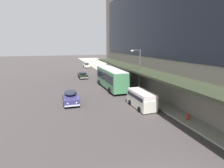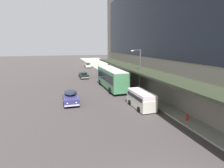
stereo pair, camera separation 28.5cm
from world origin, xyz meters
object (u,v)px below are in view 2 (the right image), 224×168
at_px(sedan_far_back, 71,96).
at_px(street_lamp, 139,69).
at_px(vw_van, 141,98).
at_px(fire_hydrant, 187,117).
at_px(transit_bus_kerbside_front, 112,77).
at_px(sedan_lead_near, 88,65).
at_px(sedan_trailing_mid, 84,75).

relative_size(sedan_far_back, street_lamp, 0.75).
bearing_deg(vw_van, fire_hydrant, -62.92).
distance_m(vw_van, fire_hydrant, 5.51).
distance_m(transit_bus_kerbside_front, vw_van, 9.67).
xyz_separation_m(transit_bus_kerbside_front, street_lamp, (2.49, -4.91, 1.99)).
relative_size(transit_bus_kerbside_front, vw_van, 2.11).
distance_m(sedan_lead_near, fire_hydrant, 43.73).
bearing_deg(sedan_far_back, sedan_lead_near, 77.44).
bearing_deg(sedan_lead_near, street_lamp, -86.88).
bearing_deg(fire_hydrant, sedan_trailing_mid, 103.82).
distance_m(street_lamp, fire_hydrant, 10.19).
distance_m(vw_van, street_lamp, 5.79).
height_order(street_lamp, fire_hydrant, street_lamp).
bearing_deg(street_lamp, vw_van, -111.54).
xyz_separation_m(street_lamp, fire_hydrant, (0.64, -9.58, -3.42)).
xyz_separation_m(sedan_far_back, fire_hydrant, (10.19, -9.15, -0.29)).
relative_size(sedan_lead_near, street_lamp, 0.78).
bearing_deg(fire_hydrant, sedan_lead_near, 93.27).
height_order(transit_bus_kerbside_front, street_lamp, street_lamp).
relative_size(sedan_lead_near, sedan_trailing_mid, 1.11).
xyz_separation_m(sedan_far_back, sedan_trailing_mid, (3.89, 16.45, -0.06)).
distance_m(transit_bus_kerbside_front, fire_hydrant, 14.89).
height_order(transit_bus_kerbside_front, sedan_trailing_mid, transit_bus_kerbside_front).
height_order(vw_van, street_lamp, street_lamp).
bearing_deg(transit_bus_kerbside_front, sedan_lead_near, 88.77).
xyz_separation_m(transit_bus_kerbside_front, sedan_lead_near, (0.63, 29.17, -1.16)).
relative_size(transit_bus_kerbside_front, sedan_far_back, 2.01).
distance_m(transit_bus_kerbside_front, street_lamp, 5.85).
bearing_deg(fire_hydrant, sedan_far_back, 138.08).
bearing_deg(sedan_lead_near, sedan_far_back, -102.56).
relative_size(sedan_trailing_mid, street_lamp, 0.70).
relative_size(transit_bus_kerbside_front, sedan_trailing_mid, 2.15).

